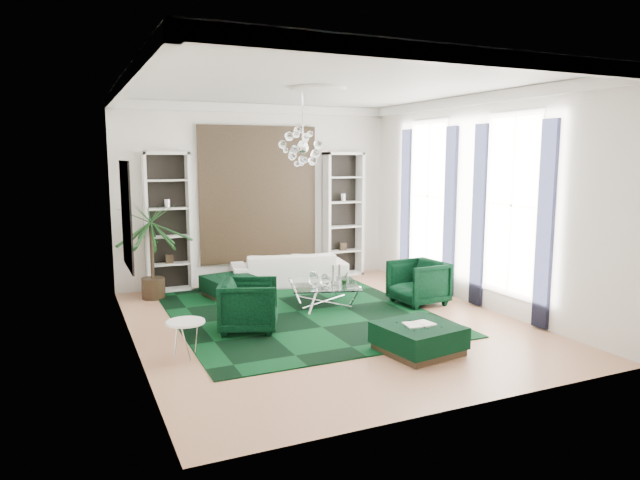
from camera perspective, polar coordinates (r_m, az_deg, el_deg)
name	(u,v)px	position (r m, az deg, el deg)	size (l,w,h in m)	color
floor	(326,323)	(9.46, 0.62, -8.34)	(6.00, 7.00, 0.02)	tan
ceiling	(327,84)	(9.12, 0.66, 15.30)	(6.00, 7.00, 0.02)	white
wall_back	(258,194)	(12.36, -6.23, 4.57)	(6.00, 0.02, 3.80)	silver
wall_front	(468,235)	(6.11, 14.59, 0.47)	(6.00, 0.02, 3.80)	silver
wall_left	(129,216)	(8.30, -18.60, 2.33)	(0.02, 7.00, 3.80)	silver
wall_right	(477,201)	(10.71, 15.45, 3.74)	(0.02, 7.00, 3.80)	silver
crown_molding	(327,92)	(9.11, 0.66, 14.61)	(6.00, 7.00, 0.18)	white
ceiling_medallion	(319,89)	(9.39, -0.14, 14.85)	(0.90, 0.90, 0.05)	white
tapestry	(259,194)	(12.31, -6.16, 4.56)	(2.50, 0.06, 2.80)	black
shelving_left	(168,223)	(11.75, -14.97, 1.69)	(0.90, 0.38, 2.80)	white
shelving_right	(343,214)	(12.95, 2.32, 2.57)	(0.90, 0.38, 2.80)	white
painting	(127,215)	(8.90, -18.71, 2.38)	(0.04, 1.30, 1.60)	black
window_near	(512,205)	(10.02, 18.64, 3.30)	(0.03, 1.10, 2.90)	white
curtain_near_a	(545,226)	(9.47, 21.61, 1.35)	(0.07, 0.30, 3.25)	black
curtain_near_b	(479,216)	(10.60, 15.58, 2.33)	(0.07, 0.30, 3.25)	black
window_far	(428,196)	(11.89, 10.77, 4.33)	(0.03, 1.10, 2.90)	white
curtain_far_a	(450,212)	(11.26, 12.85, 2.77)	(0.07, 0.30, 3.25)	black
curtain_far_b	(406,205)	(12.53, 8.56, 3.44)	(0.07, 0.30, 3.25)	black
rug	(298,312)	(10.08, -2.25, -7.18)	(4.20, 5.00, 0.02)	black
sofa	(289,269)	(12.09, -3.14, -2.90)	(2.39, 0.94, 0.70)	white
armchair_left	(249,305)	(9.00, -7.12, -6.51)	(0.87, 0.89, 0.81)	black
armchair_right	(418,282)	(10.67, 9.79, -4.21)	(0.87, 0.89, 0.81)	black
coffee_table	(324,295)	(10.43, 0.42, -5.51)	(1.20, 1.20, 0.41)	white
ottoman_side	(230,287)	(11.25, -9.01, -4.62)	(0.90, 0.90, 0.40)	black
ottoman_front	(418,339)	(8.15, 9.81, -9.70)	(1.00, 1.00, 0.40)	black
book	(419,324)	(8.08, 9.85, -8.25)	(0.42, 0.28, 0.03)	white
side_table	(186,340)	(8.03, -13.23, -9.70)	(0.52, 0.52, 0.50)	white
palm	(151,237)	(11.26, -16.53, 0.32)	(1.50, 1.50, 2.40)	#17451A
chandelier	(303,148)	(9.53, -1.75, 9.21)	(0.80, 0.80, 0.72)	white
table_plant	(345,279)	(10.27, 2.53, -3.88)	(0.13, 0.11, 0.24)	#17451A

